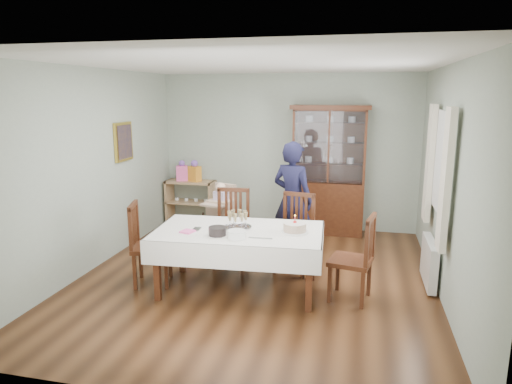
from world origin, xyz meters
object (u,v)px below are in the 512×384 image
(sideboard, at_px, (191,202))
(champagne_tray, at_px, (238,223))
(woman, at_px, (292,200))
(high_chair, at_px, (221,225))
(gift_bag_pink, at_px, (182,172))
(chair_far_right, at_px, (294,249))
(chair_far_left, at_px, (231,243))
(chair_end_right, at_px, (352,275))
(chair_end_left, at_px, (151,260))
(gift_bag_orange, at_px, (195,172))
(china_cabinet, at_px, (329,168))
(dining_table, at_px, (239,260))
(birthday_cake, at_px, (295,228))

(sideboard, relative_size, champagne_tray, 2.64)
(woman, bearing_deg, champagne_tray, 90.59)
(woman, distance_m, champagne_tray, 1.33)
(high_chair, height_order, gift_bag_pink, gift_bag_pink)
(chair_far_right, bearing_deg, chair_far_left, -170.35)
(sideboard, height_order, chair_end_right, chair_end_right)
(chair_far_right, bearing_deg, sideboard, 149.51)
(chair_far_right, relative_size, gift_bag_pink, 2.77)
(chair_end_right, xyz_separation_m, high_chair, (-1.98, 1.29, 0.11))
(chair_end_left, distance_m, gift_bag_orange, 2.81)
(chair_far_left, bearing_deg, china_cabinet, 52.88)
(chair_far_right, bearing_deg, chair_end_right, -32.97)
(chair_far_right, xyz_separation_m, chair_end_right, (0.78, -0.74, -0.01))
(dining_table, distance_m, high_chair, 1.46)
(chair_far_right, bearing_deg, china_cabinet, 90.96)
(dining_table, relative_size, chair_end_left, 1.99)
(chair_end_right, height_order, birthday_cake, chair_end_right)
(dining_table, relative_size, sideboard, 2.30)
(chair_far_right, relative_size, chair_end_right, 1.02)
(chair_far_left, relative_size, champagne_tray, 3.11)
(china_cabinet, relative_size, champagne_tray, 6.39)
(chair_end_left, relative_size, high_chair, 0.98)
(dining_table, xyz_separation_m, champagne_tray, (-0.03, 0.08, 0.44))
(china_cabinet, distance_m, high_chair, 2.12)
(chair_end_right, xyz_separation_m, gift_bag_pink, (-3.12, 2.61, 0.66))
(chair_far_right, distance_m, gift_bag_orange, 2.89)
(chair_far_left, bearing_deg, chair_end_right, -28.63)
(dining_table, distance_m, china_cabinet, 2.87)
(woman, height_order, gift_bag_pink, woman)
(gift_bag_pink, distance_m, gift_bag_orange, 0.24)
(woman, relative_size, gift_bag_orange, 4.39)
(woman, bearing_deg, gift_bag_pink, -8.58)
(dining_table, height_order, sideboard, sideboard)
(chair_end_left, height_order, champagne_tray, chair_end_left)
(china_cabinet, height_order, birthday_cake, china_cabinet)
(gift_bag_pink, bearing_deg, chair_far_left, -51.92)
(dining_table, xyz_separation_m, china_cabinet, (0.87, 2.63, 0.74))
(chair_end_right, distance_m, champagne_tray, 1.48)
(chair_end_right, bearing_deg, gift_bag_orange, -120.62)
(chair_end_left, bearing_deg, china_cabinet, -52.68)
(sideboard, bearing_deg, gift_bag_pink, -172.22)
(dining_table, distance_m, gift_bag_pink, 3.23)
(china_cabinet, xyz_separation_m, woman, (-0.42, -1.31, -0.27))
(china_cabinet, relative_size, gift_bag_pink, 5.79)
(china_cabinet, height_order, champagne_tray, china_cabinet)
(chair_end_right, relative_size, woman, 0.60)
(champagne_tray, bearing_deg, dining_table, -66.57)
(dining_table, distance_m, chair_far_right, 0.95)
(dining_table, bearing_deg, chair_end_left, -176.83)
(sideboard, relative_size, chair_end_right, 0.88)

